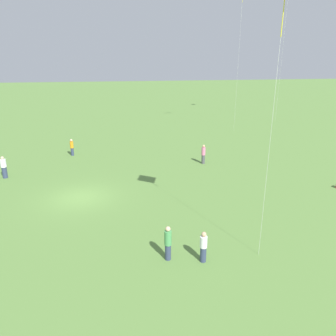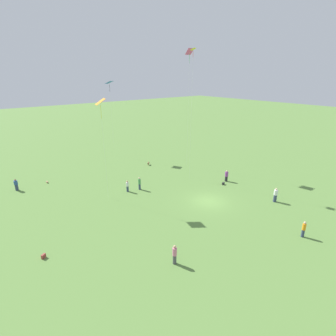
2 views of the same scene
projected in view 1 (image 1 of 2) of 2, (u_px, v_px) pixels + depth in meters
The scene contains 6 objects.
ground_plane at pixel (81, 198), 22.70m from camera, with size 240.00×240.00×0.00m, color #5B843D.
person_0 at pixel (72, 147), 32.26m from camera, with size 0.42×0.42×1.66m.
person_2 at pixel (203, 247), 15.36m from camera, with size 0.48×0.48×1.57m.
person_4 at pixel (203, 154), 29.76m from camera, with size 0.38×0.38×1.77m.
person_5 at pixel (168, 243), 15.48m from camera, with size 0.35×0.35×1.76m.
person_6 at pixel (4, 167), 26.19m from camera, with size 0.56×0.56×1.80m.
Camera 1 is at (21.60, 2.27, 9.20)m, focal length 35.00 mm.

